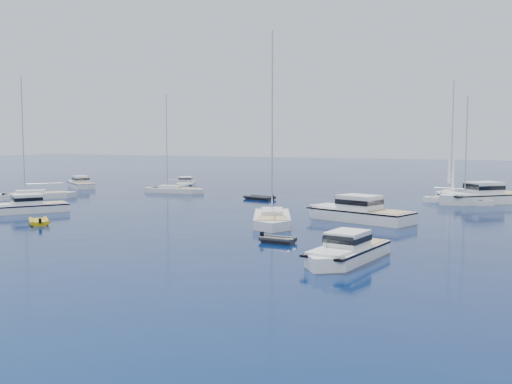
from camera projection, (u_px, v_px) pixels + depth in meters
ground at (128, 255)px, 39.94m from camera, size 400.00×400.00×0.00m
motor_cruiser_near at (346, 261)px, 38.02m from camera, size 4.09×9.61×2.44m
motor_cruiser_left at (25, 213)px, 62.88m from camera, size 7.75×9.57×2.51m
motor_cruiser_centre at (357, 221)px, 56.71m from camera, size 12.60×7.22×3.16m
motor_cruiser_far_l at (81, 188)px, 95.14m from camera, size 9.15×7.65×2.42m
motor_cruiser_distant at (482, 203)px, 71.90m from camera, size 11.91×11.62×3.35m
motor_cruiser_horizon at (186, 188)px, 94.12m from camera, size 6.34×9.06×2.31m
sailboat_mid_r at (272, 223)px, 55.11m from camera, size 8.11×12.86×18.54m
sailboat_mid_l at (34, 199)px, 77.51m from camera, size 9.61×10.32×16.47m
sailboat_centre at (457, 203)px, 71.72m from camera, size 9.44×4.46×13.43m
sailboat_sails_r at (449, 199)px, 77.22m from camera, size 5.26×11.11×15.80m
sailboat_far_l at (174, 193)px, 86.01m from camera, size 10.29×3.60×14.82m
tender_yellow at (39, 224)px, 54.53m from camera, size 4.08×3.92×0.95m
tender_grey_near at (278, 243)px, 44.62m from camera, size 2.85×1.77×0.95m
tender_grey_far at (260, 199)px, 76.61m from camera, size 4.56×3.09×0.95m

